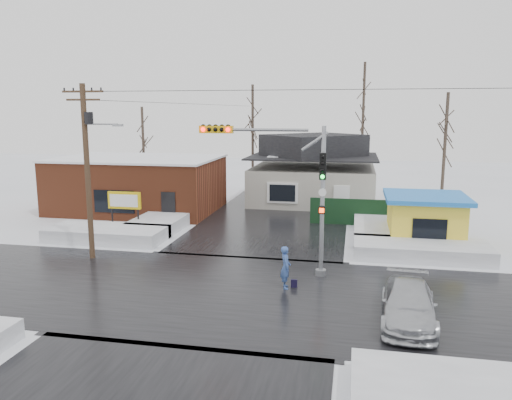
% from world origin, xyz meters
% --- Properties ---
extents(ground, '(120.00, 120.00, 0.00)m').
position_xyz_m(ground, '(0.00, 0.00, 0.00)').
color(ground, white).
rests_on(ground, ground).
extents(road_ns, '(10.00, 120.00, 0.02)m').
position_xyz_m(road_ns, '(0.00, 0.00, 0.01)').
color(road_ns, black).
rests_on(road_ns, ground).
extents(road_ew, '(120.00, 10.00, 0.02)m').
position_xyz_m(road_ew, '(0.00, 0.00, 0.01)').
color(road_ew, black).
rests_on(road_ew, ground).
extents(snowbank_nw, '(7.00, 3.00, 0.80)m').
position_xyz_m(snowbank_nw, '(-9.00, 7.00, 0.40)').
color(snowbank_nw, white).
rests_on(snowbank_nw, ground).
extents(snowbank_ne, '(7.00, 3.00, 0.80)m').
position_xyz_m(snowbank_ne, '(9.00, 7.00, 0.40)').
color(snowbank_ne, white).
rests_on(snowbank_ne, ground).
extents(snowbank_se, '(7.00, 3.00, 0.70)m').
position_xyz_m(snowbank_se, '(9.00, -7.00, 0.35)').
color(snowbank_se, white).
rests_on(snowbank_se, ground).
extents(snowbank_nside_w, '(3.00, 8.00, 0.80)m').
position_xyz_m(snowbank_nside_w, '(-7.00, 12.00, 0.40)').
color(snowbank_nside_w, white).
rests_on(snowbank_nside_w, ground).
extents(snowbank_nside_e, '(3.00, 8.00, 0.80)m').
position_xyz_m(snowbank_nside_e, '(7.00, 12.00, 0.40)').
color(snowbank_nside_e, white).
rests_on(snowbank_nside_e, ground).
extents(traffic_signal, '(6.05, 0.68, 7.00)m').
position_xyz_m(traffic_signal, '(2.43, 2.97, 4.54)').
color(traffic_signal, gray).
rests_on(traffic_signal, ground).
extents(utility_pole, '(3.15, 0.44, 9.00)m').
position_xyz_m(utility_pole, '(-7.93, 3.50, 5.11)').
color(utility_pole, '#382619').
rests_on(utility_pole, ground).
extents(brick_building, '(12.20, 8.20, 4.12)m').
position_xyz_m(brick_building, '(-11.00, 15.99, 2.08)').
color(brick_building, brown).
rests_on(brick_building, ground).
extents(marquee_sign, '(2.20, 0.21, 2.55)m').
position_xyz_m(marquee_sign, '(-9.00, 9.49, 1.92)').
color(marquee_sign, black).
rests_on(marquee_sign, ground).
extents(house, '(10.40, 8.40, 5.76)m').
position_xyz_m(house, '(2.00, 22.00, 2.62)').
color(house, '#AFAB9E').
rests_on(house, ground).
extents(kiosk, '(4.60, 4.60, 2.88)m').
position_xyz_m(kiosk, '(9.50, 9.99, 1.46)').
color(kiosk, yellow).
rests_on(kiosk, ground).
extents(fence, '(8.00, 0.12, 1.80)m').
position_xyz_m(fence, '(6.50, 14.00, 0.90)').
color(fence, black).
rests_on(fence, ground).
extents(tree_far_left, '(3.00, 3.00, 10.00)m').
position_xyz_m(tree_far_left, '(-4.00, 26.00, 7.95)').
color(tree_far_left, '#332821').
rests_on(tree_far_left, ground).
extents(tree_far_mid, '(3.00, 3.00, 12.00)m').
position_xyz_m(tree_far_mid, '(6.00, 28.00, 9.54)').
color(tree_far_mid, '#332821').
rests_on(tree_far_mid, ground).
extents(tree_far_right, '(3.00, 3.00, 9.00)m').
position_xyz_m(tree_far_right, '(12.00, 20.00, 7.16)').
color(tree_far_right, '#332821').
rests_on(tree_far_right, ground).
extents(tree_far_west, '(3.00, 3.00, 8.00)m').
position_xyz_m(tree_far_west, '(-14.00, 24.00, 6.36)').
color(tree_far_west, '#332821').
rests_on(tree_far_west, ground).
extents(pedestrian, '(0.59, 0.77, 1.87)m').
position_xyz_m(pedestrian, '(2.60, 1.01, 0.94)').
color(pedestrian, '#39589F').
rests_on(pedestrian, ground).
extents(car, '(2.22, 4.83, 1.37)m').
position_xyz_m(car, '(7.50, -1.67, 0.68)').
color(car, '#BBBDC3').
rests_on(car, ground).
extents(shopping_bag, '(0.29, 0.15, 0.35)m').
position_xyz_m(shopping_bag, '(2.96, 1.15, 0.17)').
color(shopping_bag, black).
rests_on(shopping_bag, ground).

